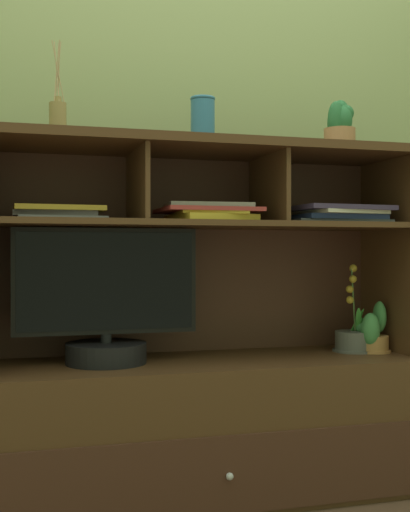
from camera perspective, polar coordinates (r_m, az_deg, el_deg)
name	(u,v)px	position (r m, az deg, el deg)	size (l,w,h in m)	color
floor_plane	(205,495)	(2.50, 0.00, -19.64)	(6.00, 6.00, 0.02)	brown
back_wall	(184,110)	(2.68, -1.76, 12.31)	(6.00, 0.02, 2.80)	#90A265
media_console	(204,386)	(2.40, -0.05, -10.98)	(1.56, 0.55, 1.22)	#4B301A
tv_monitor	(106,311)	(2.28, -8.41, -4.62)	(0.62, 0.27, 0.45)	black
potted_orchid	(353,338)	(2.60, 12.50, -6.86)	(0.16, 0.16, 0.33)	#555550
potted_fern	(372,334)	(2.60, 14.00, -6.46)	(0.14, 0.14, 0.19)	#B17A43
magazine_stack_left	(58,213)	(2.27, -12.38, 3.57)	(0.30, 0.27, 0.04)	slate
magazine_stack_centre	(337,214)	(2.51, 11.17, 3.51)	(0.37, 0.30, 0.06)	slate
magazine_stack_right	(209,212)	(2.32, 0.34, 3.73)	(0.33, 0.29, 0.06)	gold
diffuser_bottle	(58,118)	(2.29, -12.41, 11.42)	(0.06, 0.06, 0.31)	olive
potted_succulent	(340,126)	(2.55, 11.38, 10.74)	(0.13, 0.13, 0.18)	#B0794C
ceramic_vase	(203,121)	(2.42, -0.19, 11.42)	(0.09, 0.09, 0.17)	teal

